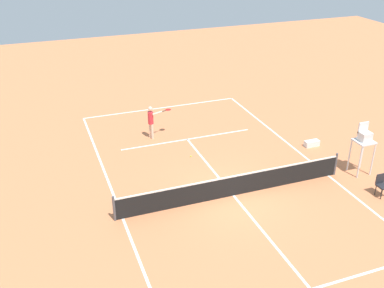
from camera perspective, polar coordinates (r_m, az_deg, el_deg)
The scene contains 8 objects.
ground_plane at distance 19.05m, azimuth 5.24°, elevation -6.46°, with size 60.00×60.00×0.00m, color #D37A4C.
court_lines at distance 19.05m, azimuth 5.24°, elevation -6.45°, with size 9.46×20.79×0.01m.
tennis_net at distance 18.79m, azimuth 5.30°, elevation -5.19°, with size 10.06×0.10×1.07m.
player_serving at distance 23.43m, azimuth -5.10°, elevation 3.12°, with size 1.34×0.57×1.78m.
tennis_ball at distance 21.89m, azimuth -0.13°, elevation -1.54°, with size 0.07×0.07×0.07m, color #CCE033.
umpire_chair at distance 21.24m, azimuth 20.81°, elevation 0.42°, with size 0.80×0.80×2.41m.
courtside_chair_near at distance 20.28m, azimuth 22.79°, elevation -4.68°, with size 0.44×0.46×0.95m.
equipment_bag at distance 23.65m, azimuth 14.83°, elevation 0.08°, with size 0.76×0.32×0.30m, color white.
Camera 1 is at (7.14, 14.31, 10.36)m, focal length 42.40 mm.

